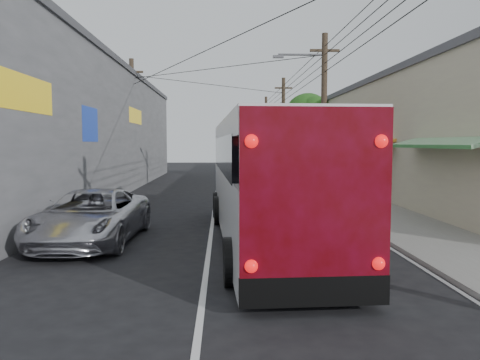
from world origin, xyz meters
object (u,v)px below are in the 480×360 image
Objects in this scene: parked_car_far at (273,168)px; pedestrian_far at (318,179)px; coach_bus at (265,180)px; pedestrian_near at (349,180)px; parked_car_mid at (281,171)px; jeepney at (92,216)px; parked_suv at (297,178)px.

parked_car_far is 2.97× the size of pedestrian_far.
coach_bus is 7.68× the size of pedestrian_near.
parked_car_mid is 9.67m from pedestrian_near.
pedestrian_near reaches higher than pedestrian_far.
jeepney reaches higher than parked_car_far.
pedestrian_near is at bearing 48.84° from jeepney.
parked_car_mid is 3.06× the size of pedestrian_near.
coach_bus is 12.29m from pedestrian_near.
coach_bus is 2.51× the size of parked_car_mid.
parked_car_far is 13.62m from pedestrian_far.
parked_suv is at bearing -90.01° from parked_car_far.
jeepney is at bearing -120.66° from parked_suv.
parked_suv is (3.02, 13.17, -0.96)m from coach_bus.
parked_car_mid is at bearing -90.01° from parked_car_far.
parked_suv is at bearing 74.49° from coach_bus.
parked_suv is 7.18m from parked_car_mid.
pedestrian_far is at bearing -38.11° from parked_suv.
parked_car_far is 15.12m from pedestrian_near.
pedestrian_far reaches higher than parked_car_far.
pedestrian_far is (1.05, -0.83, 0.03)m from parked_suv.
parked_car_mid is 8.08m from pedestrian_far.
parked_car_mid is (7.97, 20.39, 0.07)m from jeepney.
parked_car_mid is at bearing -91.31° from pedestrian_near.
parked_car_far is (7.97, 25.95, -0.03)m from jeepney.
parked_car_mid is at bearing 90.45° from parked_suv.
parked_suv is at bearing -57.84° from pedestrian_near.
coach_bus is at bearing 2.63° from jeepney.
pedestrian_far is (9.02, 12.38, 0.11)m from jeepney.
jeepney is 3.65× the size of pedestrian_far.
pedestrian_near reaches higher than parked_suv.
parked_car_mid is at bearing 78.96° from coach_bus.
coach_bus is at bearing -94.06° from parked_car_mid.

